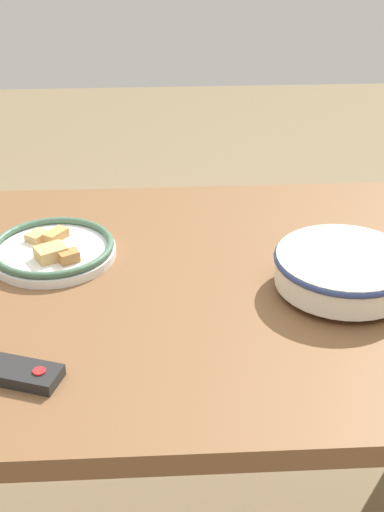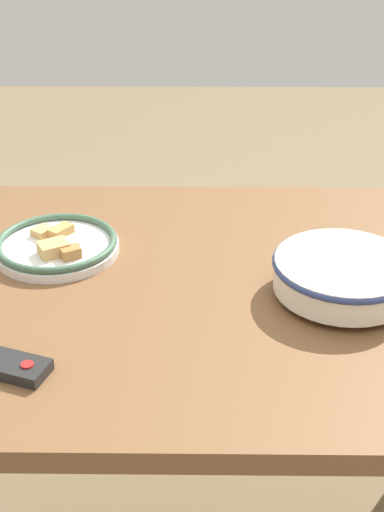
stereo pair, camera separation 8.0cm
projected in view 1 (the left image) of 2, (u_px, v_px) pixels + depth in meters
name	position (u px, v px, depth m)	size (l,w,h in m)	color
dining_table	(181.00, 316.00, 1.40)	(1.59, 0.90, 0.76)	brown
noodle_bowl	(344.00, 269.00, 1.32)	(0.26, 0.26, 0.07)	silver
food_plate	(53.00, 250.00, 1.44)	(0.25, 0.25, 0.04)	white
tv_remote	(0.00, 369.00, 1.11)	(0.21, 0.12, 0.02)	black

